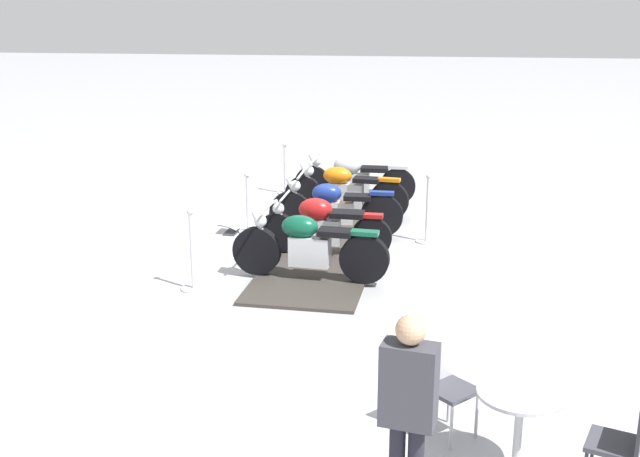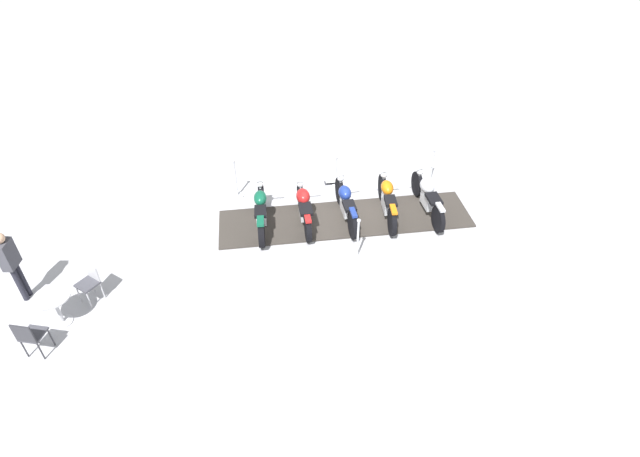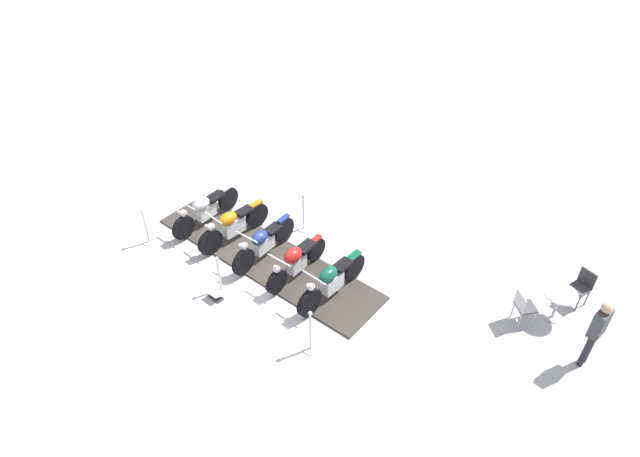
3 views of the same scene
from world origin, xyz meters
TOP-DOWN VIEW (x-y plane):
  - ground_plane at (0.00, 0.00)m, footprint 80.00×80.00m
  - display_platform at (0.00, 0.00)m, footprint 1.96×6.61m
  - motorcycle_chrome at (0.09, 2.16)m, footprint 2.32×0.73m
  - motorcycle_copper at (0.03, 1.08)m, footprint 2.25×0.67m
  - motorcycle_navy at (-0.04, 0.00)m, footprint 2.23×0.70m
  - motorcycle_maroon at (-0.10, -1.08)m, footprint 2.08×0.68m
  - motorcycle_forest at (-0.16, -2.16)m, footprint 2.24×0.67m
  - stanchion_right_mid at (-1.50, 0.09)m, footprint 0.33×0.33m
  - stanchion_left_mid at (1.50, -0.09)m, footprint 0.35×0.35m
  - stanchion_right_front at (-1.34, 2.86)m, footprint 0.33×0.33m
  - stanchion_right_rear at (-1.67, -2.68)m, footprint 0.35×0.35m
  - info_placard at (-1.78, 0.01)m, footprint 0.30×0.39m
  - cafe_table at (2.24, -6.56)m, footprint 0.73×0.73m
  - cafe_chair_near_table at (1.65, -5.99)m, footprint 0.57×0.57m
  - cafe_chair_across_table at (3.01, -6.85)m, footprint 0.52×0.52m
  - bystander_person at (1.33, -7.45)m, footprint 0.44×0.30m

SIDE VIEW (x-z plane):
  - ground_plane at x=0.00m, z-range 0.00..0.00m
  - display_platform at x=0.00m, z-range 0.00..0.05m
  - info_placard at x=-1.78m, z-range -0.03..0.19m
  - stanchion_right_mid at x=-1.50m, z-range -0.19..0.85m
  - stanchion_right_front at x=-1.34m, z-range -0.19..0.86m
  - stanchion_right_rear at x=-1.67m, z-range -0.22..0.93m
  - stanchion_left_mid at x=1.50m, z-range -0.22..0.93m
  - cafe_chair_near_table at x=1.65m, z-range 0.08..0.95m
  - motorcycle_forest at x=-0.16m, z-range 0.01..1.02m
  - motorcycle_maroon at x=-0.10m, z-range 0.06..0.98m
  - motorcycle_navy at x=-0.04m, z-range 0.01..1.03m
  - motorcycle_copper at x=0.03m, z-range 0.02..1.05m
  - motorcycle_chrome at x=0.09m, z-range 0.04..1.04m
  - cafe_chair_across_table at x=3.01m, z-range 0.08..1.01m
  - cafe_table at x=2.24m, z-range 0.19..0.95m
  - bystander_person at x=1.33m, z-range 0.17..1.93m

